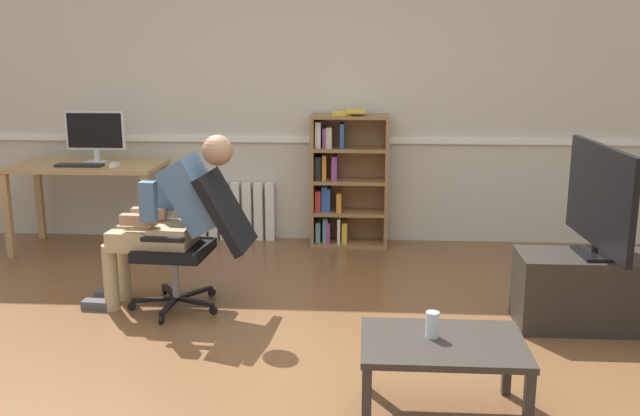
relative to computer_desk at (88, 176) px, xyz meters
name	(u,v)px	position (x,y,z in m)	size (l,w,h in m)	color
ground_plane	(284,361)	(1.94, -2.15, -0.65)	(18.00, 18.00, 0.00)	brown
back_wall	(316,91)	(1.94, 0.50, 0.70)	(12.00, 0.13, 2.70)	beige
computer_desk	(88,176)	(0.00, 0.00, 0.00)	(1.26, 0.67, 0.76)	tan
imac_monitor	(95,133)	(0.06, 0.08, 0.36)	(0.52, 0.14, 0.44)	silver
keyboard	(79,165)	(-0.01, -0.14, 0.11)	(0.39, 0.12, 0.02)	black
computer_mouse	(114,165)	(0.28, -0.12, 0.12)	(0.06, 0.10, 0.03)	white
bookshelf	(343,181)	(2.19, 0.29, -0.07)	(0.68, 0.29, 1.21)	olive
radiator	(230,211)	(1.15, 0.39, -0.39)	(0.82, 0.08, 0.53)	white
office_chair	(197,235)	(1.28, -1.38, -0.13)	(0.86, 0.62, 0.95)	black
person_seated	(171,216)	(1.10, -1.36, -0.01)	(1.06, 0.41, 1.19)	tan
tv_stand	(591,291)	(3.82, -1.52, -0.41)	(0.92, 0.42, 0.47)	#2D2823
tv_screen	(600,198)	(3.83, -1.52, 0.19)	(0.22, 1.02, 0.69)	black
coffee_table	(443,350)	(2.77, -2.71, -0.31)	(0.78, 0.55, 0.39)	#332D28
drinking_glass	(432,325)	(2.72, -2.67, -0.20)	(0.06, 0.06, 0.13)	silver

